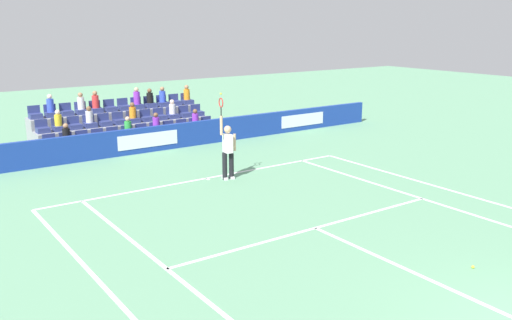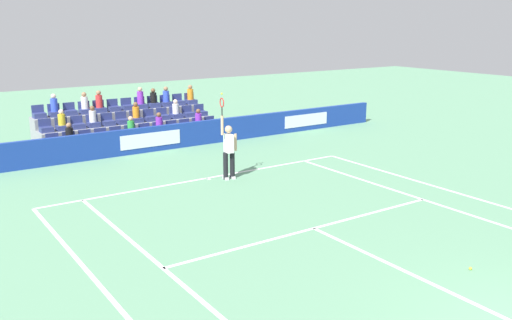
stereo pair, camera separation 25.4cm
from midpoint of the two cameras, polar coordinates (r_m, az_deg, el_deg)
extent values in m
cube|color=white|center=(18.39, -5.56, -1.88)|extent=(10.97, 0.10, 0.01)
cube|color=white|center=(14.10, 5.61, -6.96)|extent=(8.23, 0.10, 0.01)
cube|color=white|center=(12.06, 15.71, -11.25)|extent=(0.10, 6.40, 0.01)
cube|color=white|center=(11.66, -8.78, -11.78)|extent=(0.10, 11.89, 0.01)
cube|color=white|center=(16.67, 17.50, -4.20)|extent=(0.10, 11.89, 0.01)
cube|color=white|center=(11.20, -15.23, -13.28)|extent=(0.10, 11.89, 0.01)
cube|color=white|center=(17.74, 20.22, -3.32)|extent=(0.10, 11.89, 0.01)
cube|color=white|center=(18.30, -5.40, -1.96)|extent=(0.10, 0.20, 0.01)
cube|color=#193899|center=(22.28, -11.45, 2.07)|extent=(23.56, 0.20, 1.00)
cube|color=white|center=(26.25, 4.56, 4.12)|extent=(2.51, 0.01, 0.56)
cube|color=white|center=(22.18, -11.33, 2.02)|extent=(2.51, 0.01, 0.56)
cylinder|color=black|center=(18.20, -2.94, -0.55)|extent=(0.16, 0.16, 0.90)
cylinder|color=black|center=(18.10, -3.63, -0.64)|extent=(0.16, 0.16, 0.90)
cube|color=white|center=(18.31, -2.93, -1.79)|extent=(0.15, 0.27, 0.08)
cube|color=white|center=(18.21, -3.61, -1.88)|extent=(0.15, 0.27, 0.08)
cube|color=white|center=(17.97, -3.32, 1.72)|extent=(0.26, 0.38, 0.60)
sphere|color=#D3A884|center=(17.88, -3.34, 3.16)|extent=(0.24, 0.24, 0.24)
cylinder|color=#D3A884|center=(17.76, -4.00, 3.57)|extent=(0.09, 0.09, 0.62)
cylinder|color=#D3A884|center=(18.02, -2.62, 1.82)|extent=(0.09, 0.09, 0.56)
cylinder|color=black|center=(17.69, -4.02, 5.00)|extent=(0.04, 0.04, 0.28)
torus|color=red|center=(17.64, -4.04, 5.90)|extent=(0.07, 0.31, 0.31)
sphere|color=#D1E533|center=(17.61, -4.05, 6.80)|extent=(0.07, 0.07, 0.07)
cube|color=gray|center=(23.31, -12.48, 1.81)|extent=(7.44, 0.95, 0.42)
cube|color=navy|center=(24.72, -5.21, 3.52)|extent=(0.48, 0.44, 0.20)
cube|color=navy|center=(24.84, -5.46, 4.16)|extent=(0.48, 0.04, 0.30)
cube|color=navy|center=(24.42, -6.48, 3.36)|extent=(0.48, 0.44, 0.20)
cube|color=navy|center=(24.55, -6.72, 4.00)|extent=(0.48, 0.04, 0.30)
cube|color=navy|center=(24.14, -7.77, 3.19)|extent=(0.48, 0.44, 0.20)
cube|color=navy|center=(24.27, -8.01, 3.84)|extent=(0.48, 0.04, 0.30)
cube|color=navy|center=(23.87, -9.09, 3.02)|extent=(0.48, 0.44, 0.20)
cube|color=navy|center=(24.00, -9.32, 3.68)|extent=(0.48, 0.04, 0.30)
cube|color=navy|center=(23.61, -10.44, 2.84)|extent=(0.48, 0.44, 0.20)
cube|color=navy|center=(23.74, -10.67, 3.51)|extent=(0.48, 0.04, 0.30)
cube|color=navy|center=(23.36, -11.82, 2.65)|extent=(0.48, 0.44, 0.20)
cube|color=navy|center=(23.50, -12.05, 3.33)|extent=(0.48, 0.04, 0.30)
cube|color=navy|center=(23.13, -13.23, 2.46)|extent=(0.48, 0.44, 0.20)
cube|color=navy|center=(23.27, -13.45, 3.15)|extent=(0.48, 0.04, 0.30)
cube|color=navy|center=(22.92, -14.66, 2.27)|extent=(0.48, 0.44, 0.20)
cube|color=navy|center=(23.05, -14.88, 2.96)|extent=(0.48, 0.04, 0.30)
cube|color=navy|center=(22.72, -16.12, 2.07)|extent=(0.48, 0.44, 0.20)
cube|color=navy|center=(22.85, -16.33, 2.76)|extent=(0.48, 0.04, 0.30)
cube|color=navy|center=(22.53, -17.61, 1.86)|extent=(0.48, 0.44, 0.20)
cube|color=navy|center=(22.67, -17.81, 2.57)|extent=(0.48, 0.04, 0.30)
cube|color=navy|center=(22.36, -19.12, 1.65)|extent=(0.48, 0.44, 0.20)
cube|color=navy|center=(22.50, -19.31, 2.36)|extent=(0.48, 0.04, 0.30)
cube|color=navy|center=(22.21, -20.65, 1.44)|extent=(0.48, 0.44, 0.20)
cube|color=navy|center=(22.35, -20.83, 2.15)|extent=(0.48, 0.04, 0.30)
cube|color=gray|center=(24.13, -13.38, 2.69)|extent=(7.44, 0.95, 0.84)
cube|color=navy|center=(25.46, -6.30, 4.77)|extent=(0.48, 0.44, 0.20)
cube|color=navy|center=(25.59, -6.54, 5.38)|extent=(0.48, 0.04, 0.30)
cube|color=navy|center=(25.17, -7.54, 4.62)|extent=(0.48, 0.44, 0.20)
cube|color=navy|center=(25.31, -7.77, 5.24)|extent=(0.48, 0.04, 0.30)
cube|color=navy|center=(24.90, -8.81, 4.47)|extent=(0.48, 0.44, 0.20)
cube|color=navy|center=(25.03, -9.04, 5.10)|extent=(0.48, 0.04, 0.30)
cube|color=navy|center=(24.64, -10.10, 4.32)|extent=(0.48, 0.44, 0.20)
cube|color=navy|center=(24.77, -10.33, 4.95)|extent=(0.48, 0.04, 0.30)
cube|color=navy|center=(24.39, -11.42, 4.16)|extent=(0.48, 0.44, 0.20)
cube|color=navy|center=(24.53, -11.64, 4.79)|extent=(0.48, 0.04, 0.30)
cube|color=navy|center=(24.15, -12.77, 3.99)|extent=(0.48, 0.44, 0.20)
cube|color=navy|center=(24.29, -12.99, 4.63)|extent=(0.48, 0.04, 0.30)
cube|color=navy|center=(23.93, -14.14, 3.82)|extent=(0.48, 0.44, 0.20)
cube|color=navy|center=(24.07, -14.35, 4.47)|extent=(0.48, 0.04, 0.30)
cube|color=navy|center=(23.72, -15.54, 3.64)|extent=(0.48, 0.44, 0.20)
cube|color=navy|center=(23.86, -15.74, 4.30)|extent=(0.48, 0.04, 0.30)
cube|color=navy|center=(23.52, -16.96, 3.46)|extent=(0.48, 0.44, 0.20)
cube|color=navy|center=(23.67, -17.16, 4.12)|extent=(0.48, 0.04, 0.30)
cube|color=navy|center=(23.35, -18.40, 3.27)|extent=(0.48, 0.44, 0.20)
cube|color=navy|center=(23.49, -18.59, 3.94)|extent=(0.48, 0.04, 0.30)
cube|color=navy|center=(23.18, -19.86, 3.07)|extent=(0.48, 0.44, 0.20)
cube|color=navy|center=(23.33, -20.05, 3.75)|extent=(0.48, 0.04, 0.30)
cube|color=navy|center=(23.03, -21.34, 2.88)|extent=(0.48, 0.44, 0.20)
cube|color=navy|center=(23.18, -21.52, 3.56)|extent=(0.48, 0.04, 0.30)
cube|color=gray|center=(24.96, -14.23, 3.51)|extent=(7.44, 0.95, 1.26)
cube|color=navy|center=(26.22, -7.34, 5.94)|extent=(0.48, 0.44, 0.20)
cube|color=navy|center=(26.37, -7.56, 6.53)|extent=(0.48, 0.04, 0.30)
cube|color=navy|center=(25.95, -8.55, 5.81)|extent=(0.48, 0.44, 0.20)
cube|color=navy|center=(26.09, -8.77, 6.41)|extent=(0.48, 0.04, 0.30)
cube|color=navy|center=(25.68, -9.79, 5.68)|extent=(0.48, 0.44, 0.20)
cube|color=navy|center=(25.82, -10.01, 6.28)|extent=(0.48, 0.04, 0.30)
cube|color=navy|center=(25.42, -11.06, 5.54)|extent=(0.48, 0.44, 0.20)
cube|color=navy|center=(25.57, -11.27, 6.14)|extent=(0.48, 0.04, 0.30)
cube|color=navy|center=(25.18, -12.35, 5.39)|extent=(0.48, 0.44, 0.20)
cube|color=navy|center=(25.33, -12.56, 6.00)|extent=(0.48, 0.04, 0.30)
cube|color=navy|center=(24.95, -13.66, 5.24)|extent=(0.48, 0.44, 0.20)
cube|color=navy|center=(25.10, -13.87, 5.86)|extent=(0.48, 0.04, 0.30)
cube|color=navy|center=(24.74, -15.00, 5.08)|extent=(0.48, 0.44, 0.20)
cube|color=navy|center=(24.89, -15.20, 5.70)|extent=(0.48, 0.04, 0.30)
cube|color=navy|center=(24.54, -16.36, 4.92)|extent=(0.48, 0.44, 0.20)
cube|color=navy|center=(24.69, -16.55, 5.55)|extent=(0.48, 0.04, 0.30)
cube|color=navy|center=(24.35, -17.74, 4.75)|extent=(0.48, 0.44, 0.20)
cube|color=navy|center=(24.50, -17.93, 5.38)|extent=(0.48, 0.04, 0.30)
cube|color=navy|center=(24.18, -19.14, 4.58)|extent=(0.48, 0.44, 0.20)
cube|color=navy|center=(24.33, -19.32, 5.22)|extent=(0.48, 0.04, 0.30)
cube|color=navy|center=(24.02, -20.56, 4.40)|extent=(0.48, 0.44, 0.20)
cube|color=navy|center=(24.17, -20.73, 5.04)|extent=(0.48, 0.04, 0.30)
cube|color=navy|center=(23.88, -21.99, 4.21)|extent=(0.48, 0.44, 0.20)
cube|color=navy|center=(24.03, -22.16, 4.86)|extent=(0.48, 0.04, 0.30)
cylinder|color=orange|center=(24.14, -12.86, 4.78)|extent=(0.28, 0.28, 0.46)
sphere|color=brown|center=(24.09, -12.90, 5.56)|extent=(0.20, 0.20, 0.20)
cylinder|color=green|center=(23.12, -13.32, 3.30)|extent=(0.28, 0.28, 0.47)
sphere|color=#D3A884|center=(23.06, -13.37, 4.13)|extent=(0.20, 0.20, 0.20)
cylinder|color=black|center=(25.42, -11.14, 6.28)|extent=(0.28, 0.28, 0.45)
sphere|color=brown|center=(25.38, -11.18, 7.01)|extent=(0.20, 0.20, 0.20)
cylinder|color=purple|center=(25.18, -12.44, 6.24)|extent=(0.28, 0.28, 0.55)
sphere|color=#D3A884|center=(25.13, -12.49, 7.09)|extent=(0.20, 0.20, 0.20)
cylinder|color=blue|center=(24.01, -20.66, 5.26)|extent=(0.28, 0.28, 0.52)
sphere|color=beige|center=(23.97, -20.74, 6.11)|extent=(0.20, 0.20, 0.20)
cylinder|color=white|center=(24.35, -17.84, 5.58)|extent=(0.28, 0.28, 0.50)
sphere|color=#9E7251|center=(24.30, -17.90, 6.39)|extent=(0.20, 0.20, 0.20)
cylinder|color=blue|center=(25.68, -9.87, 6.45)|extent=(0.28, 0.28, 0.49)
sphere|color=#9E7251|center=(25.63, -9.91, 7.21)|extent=(0.20, 0.20, 0.20)
cylinder|color=orange|center=(26.22, -7.41, 6.69)|extent=(0.28, 0.28, 0.48)
sphere|color=#9E7251|center=(26.18, -7.44, 7.44)|extent=(0.20, 0.20, 0.20)
cylinder|color=yellow|center=(23.18, -19.96, 3.86)|extent=(0.28, 0.28, 0.43)
sphere|color=beige|center=(23.13, -20.03, 4.63)|extent=(0.20, 0.20, 0.20)
cylinder|color=purple|center=(24.40, -6.55, 4.19)|extent=(0.28, 0.28, 0.50)
sphere|color=brown|center=(24.34, -6.58, 5.00)|extent=(0.20, 0.20, 0.20)
cylinder|color=purple|center=(23.59, -10.53, 3.71)|extent=(0.28, 0.28, 0.52)
sphere|color=brown|center=(23.52, -10.57, 4.57)|extent=(0.20, 0.20, 0.20)
cylinder|color=red|center=(24.53, -16.46, 5.77)|extent=(0.28, 0.28, 0.52)
sphere|color=#9E7251|center=(24.48, -16.52, 6.61)|extent=(0.20, 0.20, 0.20)
cylinder|color=white|center=(23.52, -17.06, 4.27)|extent=(0.28, 0.28, 0.46)
sphere|color=brown|center=(23.46, -17.11, 5.07)|extent=(0.20, 0.20, 0.20)
cylinder|color=white|center=(24.89, -8.89, 5.21)|extent=(0.28, 0.28, 0.43)
sphere|color=beige|center=(24.84, -8.92, 5.93)|extent=(0.20, 0.20, 0.20)
cylinder|color=black|center=(22.34, -19.22, 2.50)|extent=(0.28, 0.28, 0.46)
sphere|color=#9E7251|center=(22.28, -19.29, 3.33)|extent=(0.20, 0.20, 0.20)
sphere|color=#D1E533|center=(12.68, 20.86, -10.23)|extent=(0.07, 0.07, 0.07)
camera|label=1|loc=(0.13, -90.45, -0.11)|focal=38.93mm
camera|label=2|loc=(0.13, 89.55, 0.11)|focal=38.93mm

